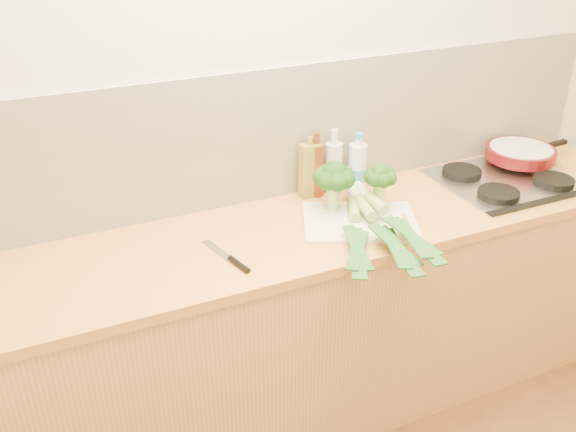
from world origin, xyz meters
name	(u,v)px	position (x,y,z in m)	size (l,w,h in m)	color
room_shell	(264,137)	(0.00, 1.49, 1.17)	(3.50, 3.50, 3.50)	beige
counter	(294,324)	(0.00, 1.20, 0.45)	(3.20, 0.62, 0.90)	tan
gas_hob	(507,179)	(1.02, 1.20, 0.91)	(0.58, 0.50, 0.04)	silver
chopping_board	(360,222)	(0.25, 1.14, 0.91)	(0.43, 0.32, 0.01)	beige
broccoli_left	(334,177)	(0.20, 1.26, 1.05)	(0.16, 0.17, 0.20)	#ABC874
broccoli_right	(380,178)	(0.37, 1.20, 1.04)	(0.13, 0.13, 0.19)	#ABC874
leek_front	(355,217)	(0.22, 1.13, 0.94)	(0.36, 0.64, 0.04)	white
leek_mid	(371,215)	(0.26, 1.09, 0.95)	(0.19, 0.70, 0.04)	white
leek_back	(386,212)	(0.31, 1.06, 0.97)	(0.12, 0.64, 0.04)	white
chefs_knife	(233,261)	(-0.29, 1.07, 0.91)	(0.09, 0.28, 0.02)	silver
skillet	(521,153)	(1.19, 1.31, 0.97)	(0.46, 0.31, 0.05)	#540E0F
oil_tin	(310,170)	(0.17, 1.43, 1.02)	(0.08, 0.05, 0.26)	olive
glass_bottle	(333,167)	(0.28, 1.42, 1.02)	(0.07, 0.07, 0.28)	silver
amber_bottle	(316,169)	(0.20, 1.43, 1.02)	(0.06, 0.06, 0.28)	maroon
water_bottle	(357,169)	(0.38, 1.41, 1.00)	(0.08, 0.08, 0.23)	silver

